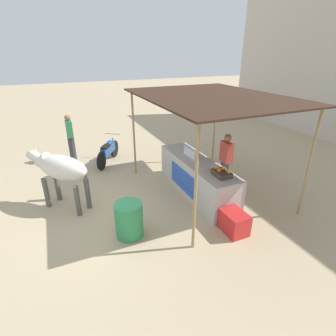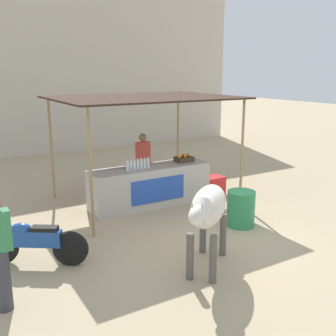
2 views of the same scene
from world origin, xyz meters
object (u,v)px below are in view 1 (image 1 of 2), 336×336
at_px(water_barrel, 129,220).
at_px(cow, 61,169).
at_px(stall_counter, 197,177).
at_px(vendor_behind_counter, 225,163).
at_px(motorcycle_parked, 108,151).
at_px(fruit_crate, 222,173).
at_px(passerby_on_street, 71,138).
at_px(cooler_box, 234,222).

distance_m(water_barrel, cow, 2.16).
relative_size(stall_counter, vendor_behind_counter, 1.82).
height_order(water_barrel, motorcycle_parked, motorcycle_parked).
xyz_separation_m(vendor_behind_counter, motorcycle_parked, (-3.35, -2.48, -0.42)).
xyz_separation_m(fruit_crate, cow, (-1.73, -3.38, -0.00)).
bearing_deg(passerby_on_street, cow, -8.72).
bearing_deg(passerby_on_street, fruit_crate, 31.07).
height_order(cow, passerby_on_street, passerby_on_street).
relative_size(cooler_box, passerby_on_street, 0.36).
bearing_deg(passerby_on_street, cooler_box, 26.05).
bearing_deg(passerby_on_street, motorcycle_parked, 59.66).
xyz_separation_m(fruit_crate, motorcycle_parked, (-4.16, -1.78, -0.61)).
distance_m(stall_counter, vendor_behind_counter, 0.86).
height_order(cooler_box, cow, cow).
bearing_deg(stall_counter, cooler_box, -3.06).
xyz_separation_m(cooler_box, water_barrel, (-0.81, -2.08, 0.14)).
distance_m(vendor_behind_counter, cow, 4.18).
xyz_separation_m(stall_counter, motorcycle_parked, (-3.15, -1.72, -0.05)).
relative_size(water_barrel, motorcycle_parked, 0.49).
height_order(cow, motorcycle_parked, cow).
bearing_deg(water_barrel, cooler_box, 68.65).
height_order(fruit_crate, motorcycle_parked, fruit_crate).
distance_m(vendor_behind_counter, cooler_box, 1.93).
height_order(fruit_crate, vendor_behind_counter, vendor_behind_counter).
bearing_deg(water_barrel, stall_counter, 114.67).
height_order(stall_counter, fruit_crate, fruit_crate).
bearing_deg(stall_counter, passerby_on_street, -143.22).
bearing_deg(cow, water_barrel, 33.51).
distance_m(stall_counter, fruit_crate, 1.15).
height_order(water_barrel, cow, cow).
distance_m(vendor_behind_counter, motorcycle_parked, 4.18).
height_order(stall_counter, cooler_box, stall_counter).
xyz_separation_m(cooler_box, passerby_on_street, (-5.62, -2.75, 0.61)).
xyz_separation_m(vendor_behind_counter, water_barrel, (0.80, -2.93, -0.47)).
distance_m(cooler_box, passerby_on_street, 6.29).
bearing_deg(fruit_crate, water_barrel, -90.18).
xyz_separation_m(stall_counter, passerby_on_street, (-3.81, -2.85, 0.37)).
relative_size(fruit_crate, cooler_box, 0.73).
relative_size(stall_counter, fruit_crate, 6.82).
relative_size(fruit_crate, vendor_behind_counter, 0.27).
bearing_deg(fruit_crate, passerby_on_street, -148.93).
bearing_deg(cooler_box, stall_counter, 176.94).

